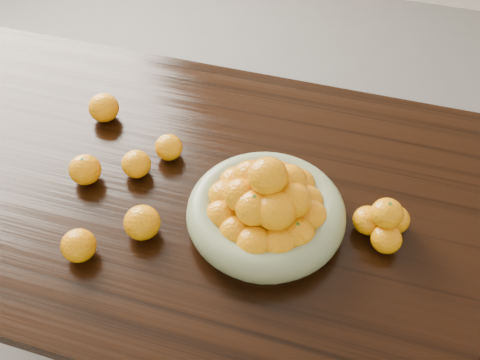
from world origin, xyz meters
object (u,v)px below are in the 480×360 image
(dining_table, at_px, (226,214))
(fruit_bowl, at_px, (267,208))
(orange_pyramid, at_px, (384,223))
(loose_orange_0, at_px, (85,170))

(dining_table, xyz_separation_m, fruit_bowl, (0.12, -0.07, 0.15))
(dining_table, bearing_deg, fruit_bowl, -29.05)
(fruit_bowl, bearing_deg, dining_table, 150.95)
(fruit_bowl, bearing_deg, orange_pyramid, 9.80)
(orange_pyramid, bearing_deg, fruit_bowl, -170.20)
(loose_orange_0, bearing_deg, orange_pyramid, 3.06)
(dining_table, distance_m, loose_orange_0, 0.38)
(dining_table, xyz_separation_m, loose_orange_0, (-0.35, -0.06, 0.13))
(fruit_bowl, distance_m, loose_orange_0, 0.47)
(orange_pyramid, height_order, loose_orange_0, orange_pyramid)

